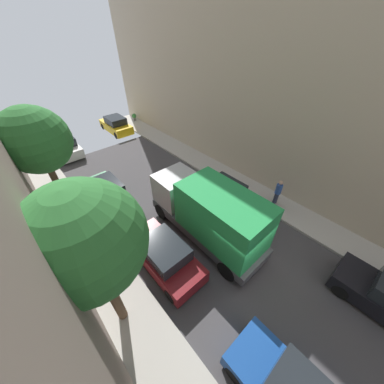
{
  "coord_description": "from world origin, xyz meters",
  "views": [
    {
      "loc": [
        -5.48,
        -2.32,
        9.08
      ],
      "look_at": [
        1.48,
        5.48,
        0.5
      ],
      "focal_mm": 19.64,
      "sensor_mm": 36.0,
      "label": 1
    }
  ],
  "objects_px": {
    "pedestrian": "(278,192)",
    "parked_car_left_4": "(107,193)",
    "street_tree_0": "(85,241)",
    "parked_car_right_3": "(116,125)",
    "delivery_truck": "(209,213)",
    "parked_car_right_2": "(224,193)",
    "potted_plant_3": "(134,117)",
    "parked_car_left_3": "(164,255)",
    "street_tree_2": "(36,141)",
    "parked_car_left_5": "(65,146)"
  },
  "relations": [
    {
      "from": "pedestrian",
      "to": "potted_plant_3",
      "type": "height_order",
      "value": "pedestrian"
    },
    {
      "from": "parked_car_left_3",
      "to": "parked_car_left_5",
      "type": "relative_size",
      "value": 1.0
    },
    {
      "from": "delivery_truck",
      "to": "potted_plant_3",
      "type": "distance_m",
      "value": 18.2
    },
    {
      "from": "street_tree_0",
      "to": "potted_plant_3",
      "type": "height_order",
      "value": "street_tree_0"
    },
    {
      "from": "street_tree_0",
      "to": "street_tree_2",
      "type": "bearing_deg",
      "value": 86.86
    },
    {
      "from": "parked_car_left_4",
      "to": "street_tree_0",
      "type": "relative_size",
      "value": 0.67
    },
    {
      "from": "parked_car_left_4",
      "to": "parked_car_left_5",
      "type": "relative_size",
      "value": 1.0
    },
    {
      "from": "parked_car_right_2",
      "to": "delivery_truck",
      "type": "bearing_deg",
      "value": -154.24
    },
    {
      "from": "parked_car_right_3",
      "to": "delivery_truck",
      "type": "relative_size",
      "value": 0.64
    },
    {
      "from": "parked_car_right_2",
      "to": "street_tree_2",
      "type": "height_order",
      "value": "street_tree_2"
    },
    {
      "from": "parked_car_left_3",
      "to": "pedestrian",
      "type": "relative_size",
      "value": 2.44
    },
    {
      "from": "parked_car_left_3",
      "to": "parked_car_right_3",
      "type": "height_order",
      "value": "same"
    },
    {
      "from": "street_tree_0",
      "to": "potted_plant_3",
      "type": "bearing_deg",
      "value": 58.95
    },
    {
      "from": "delivery_truck",
      "to": "parked_car_left_5",
      "type": "bearing_deg",
      "value": 100.46
    },
    {
      "from": "street_tree_0",
      "to": "potted_plant_3",
      "type": "relative_size",
      "value": 8.18
    },
    {
      "from": "parked_car_right_3",
      "to": "street_tree_0",
      "type": "distance_m",
      "value": 18.93
    },
    {
      "from": "pedestrian",
      "to": "street_tree_2",
      "type": "bearing_deg",
      "value": 141.42
    },
    {
      "from": "delivery_truck",
      "to": "street_tree_2",
      "type": "height_order",
      "value": "street_tree_2"
    },
    {
      "from": "parked_car_left_4",
      "to": "parked_car_right_3",
      "type": "height_order",
      "value": "same"
    },
    {
      "from": "parked_car_left_5",
      "to": "street_tree_0",
      "type": "relative_size",
      "value": 0.67
    },
    {
      "from": "parked_car_left_5",
      "to": "parked_car_right_3",
      "type": "distance_m",
      "value": 5.58
    },
    {
      "from": "parked_car_left_5",
      "to": "pedestrian",
      "type": "distance_m",
      "value": 17.42
    },
    {
      "from": "parked_car_left_5",
      "to": "parked_car_left_3",
      "type": "bearing_deg",
      "value": -90.0
    },
    {
      "from": "parked_car_right_3",
      "to": "pedestrian",
      "type": "distance_m",
      "value": 17.22
    },
    {
      "from": "parked_car_right_2",
      "to": "street_tree_0",
      "type": "relative_size",
      "value": 0.67
    },
    {
      "from": "parked_car_right_2",
      "to": "pedestrian",
      "type": "xyz_separation_m",
      "value": [
        2.19,
        -2.35,
        0.35
      ]
    },
    {
      "from": "parked_car_left_5",
      "to": "parked_car_right_2",
      "type": "xyz_separation_m",
      "value": [
        5.4,
        -13.32,
        0.0
      ]
    },
    {
      "from": "parked_car_left_3",
      "to": "pedestrian",
      "type": "xyz_separation_m",
      "value": [
        7.59,
        -1.2,
        0.35
      ]
    },
    {
      "from": "potted_plant_3",
      "to": "parked_car_left_4",
      "type": "bearing_deg",
      "value": -126.41
    },
    {
      "from": "parked_car_left_4",
      "to": "pedestrian",
      "type": "bearing_deg",
      "value": -43.55
    },
    {
      "from": "street_tree_0",
      "to": "street_tree_2",
      "type": "distance_m",
      "value": 7.41
    },
    {
      "from": "parked_car_left_4",
      "to": "parked_car_right_3",
      "type": "distance_m",
      "value": 11.24
    },
    {
      "from": "parked_car_left_4",
      "to": "parked_car_right_3",
      "type": "relative_size",
      "value": 1.0
    },
    {
      "from": "parked_car_right_2",
      "to": "potted_plant_3",
      "type": "bearing_deg",
      "value": 80.04
    },
    {
      "from": "pedestrian",
      "to": "street_tree_0",
      "type": "bearing_deg",
      "value": 177.72
    },
    {
      "from": "street_tree_0",
      "to": "potted_plant_3",
      "type": "distance_m",
      "value": 21.36
    },
    {
      "from": "parked_car_left_5",
      "to": "pedestrian",
      "type": "bearing_deg",
      "value": -64.14
    },
    {
      "from": "delivery_truck",
      "to": "potted_plant_3",
      "type": "xyz_separation_m",
      "value": [
        5.51,
        17.31,
        -1.2
      ]
    },
    {
      "from": "delivery_truck",
      "to": "parked_car_right_2",
      "type": "bearing_deg",
      "value": 25.76
    },
    {
      "from": "delivery_truck",
      "to": "potted_plant_3",
      "type": "height_order",
      "value": "delivery_truck"
    },
    {
      "from": "parked_car_right_3",
      "to": "street_tree_2",
      "type": "distance_m",
      "value": 12.63
    },
    {
      "from": "pedestrian",
      "to": "parked_car_left_4",
      "type": "bearing_deg",
      "value": 136.45
    },
    {
      "from": "parked_car_right_2",
      "to": "street_tree_0",
      "type": "height_order",
      "value": "street_tree_0"
    },
    {
      "from": "parked_car_left_3",
      "to": "pedestrian",
      "type": "height_order",
      "value": "pedestrian"
    },
    {
      "from": "street_tree_0",
      "to": "parked_car_right_2",
      "type": "bearing_deg",
      "value": 13.64
    },
    {
      "from": "pedestrian",
      "to": "street_tree_2",
      "type": "relative_size",
      "value": 0.28
    },
    {
      "from": "parked_car_left_3",
      "to": "parked_car_right_3",
      "type": "relative_size",
      "value": 1.0
    },
    {
      "from": "potted_plant_3",
      "to": "parked_car_left_5",
      "type": "bearing_deg",
      "value": -161.91
    },
    {
      "from": "parked_car_left_3",
      "to": "parked_car_right_3",
      "type": "bearing_deg",
      "value": 71.22
    },
    {
      "from": "parked_car_right_3",
      "to": "pedestrian",
      "type": "height_order",
      "value": "pedestrian"
    }
  ]
}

